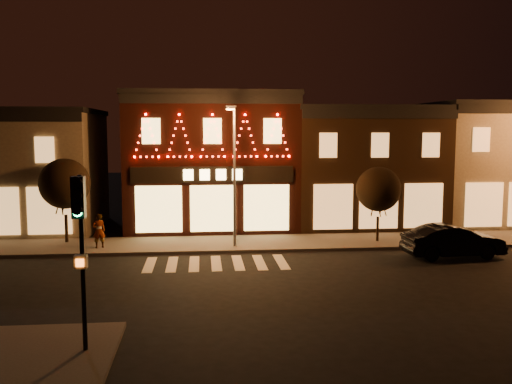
{
  "coord_description": "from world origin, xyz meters",
  "views": [
    {
      "loc": [
        -0.62,
        -21.07,
        6.07
      ],
      "look_at": [
        1.83,
        4.0,
        3.26
      ],
      "focal_mm": 39.26,
      "sensor_mm": 36.0,
      "label": 1
    }
  ],
  "objects": [
    {
      "name": "building_right_b",
      "position": [
        18.5,
        13.99,
        3.91
      ],
      "size": [
        9.2,
        8.28,
        7.8
      ],
      "color": "#716450",
      "rests_on": "ground"
    },
    {
      "name": "traffic_signal_near",
      "position": [
        -3.8,
        -6.28,
        3.5
      ],
      "size": [
        0.33,
        0.49,
        4.75
      ],
      "rotation": [
        0.0,
        0.0,
        -0.0
      ],
      "color": "black",
      "rests_on": "sidewalk_near"
    },
    {
      "name": "building_pulp",
      "position": [
        0.0,
        13.98,
        4.16
      ],
      "size": [
        10.2,
        8.34,
        8.3
      ],
      "color": "black",
      "rests_on": "ground"
    },
    {
      "name": "building_right_a",
      "position": [
        9.5,
        13.99,
        3.76
      ],
      "size": [
        9.2,
        8.28,
        7.5
      ],
      "color": "#311F11",
      "rests_on": "ground"
    },
    {
      "name": "dark_sedan",
      "position": [
        11.3,
        4.15,
        0.78
      ],
      "size": [
        4.82,
        1.92,
        1.56
      ],
      "primitive_type": "imported",
      "rotation": [
        0.0,
        0.0,
        1.63
      ],
      "color": "black",
      "rests_on": "ground"
    },
    {
      "name": "tree_right",
      "position": [
        8.72,
        7.66,
        2.93
      ],
      "size": [
        2.38,
        2.38,
        3.98
      ],
      "rotation": [
        0.0,
        0.0,
        -0.05
      ],
      "color": "black",
      "rests_on": "sidewalk_far"
    },
    {
      "name": "sidewalk_far",
      "position": [
        2.0,
        8.0,
        0.07
      ],
      "size": [
        44.0,
        4.0,
        0.15
      ],
      "primitive_type": "cube",
      "color": "#47423D",
      "rests_on": "ground"
    },
    {
      "name": "ground",
      "position": [
        0.0,
        0.0,
        0.0
      ],
      "size": [
        120.0,
        120.0,
        0.0
      ],
      "primitive_type": "plane",
      "color": "black",
      "rests_on": "ground"
    },
    {
      "name": "pedestrian",
      "position": [
        -5.8,
        7.31,
        1.02
      ],
      "size": [
        0.74,
        0.63,
        1.74
      ],
      "primitive_type": "imported",
      "rotation": [
        0.0,
        0.0,
        3.53
      ],
      "color": "gray",
      "rests_on": "sidewalk_far"
    },
    {
      "name": "streetlamp_mid",
      "position": [
        0.99,
        6.84,
        4.32
      ],
      "size": [
        0.57,
        1.63,
        7.11
      ],
      "rotation": [
        0.0,
        0.0,
        0.19
      ],
      "color": "#59595E",
      "rests_on": "sidewalk_far"
    },
    {
      "name": "tree_left",
      "position": [
        -7.79,
        8.98,
        3.25
      ],
      "size": [
        2.65,
        2.65,
        4.43
      ],
      "rotation": [
        0.0,
        0.0,
        -0.11
      ],
      "color": "black",
      "rests_on": "sidewalk_far"
    }
  ]
}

